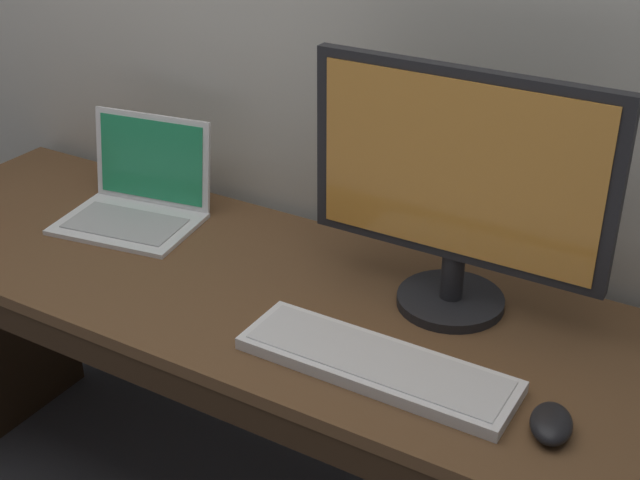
{
  "coord_description": "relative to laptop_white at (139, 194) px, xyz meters",
  "views": [
    {
      "loc": [
        0.88,
        -1.23,
        1.67
      ],
      "look_at": [
        0.15,
        0.0,
        0.9
      ],
      "focal_mm": 48.6,
      "sensor_mm": 36.0,
      "label": 1
    }
  ],
  "objects": [
    {
      "name": "desk",
      "position": [
        0.41,
        -0.12,
        -0.29
      ],
      "size": [
        1.87,
        0.6,
        0.76
      ],
      "color": "brown",
      "rests_on": "ground"
    },
    {
      "name": "laptop_white",
      "position": [
        0.0,
        0.0,
        0.0
      ],
      "size": [
        0.34,
        0.3,
        0.22
      ],
      "color": "white",
      "rests_on": "desk"
    },
    {
      "name": "external_monitor",
      "position": [
        0.78,
        -0.0,
        0.2
      ],
      "size": [
        0.57,
        0.21,
        0.48
      ],
      "color": "black",
      "rests_on": "desk"
    },
    {
      "name": "wired_keyboard",
      "position": [
        0.75,
        -0.25,
        -0.05
      ],
      "size": [
        0.5,
        0.15,
        0.03
      ],
      "color": "white",
      "rests_on": "desk"
    },
    {
      "name": "computer_mouse",
      "position": [
        1.06,
        -0.26,
        -0.04
      ],
      "size": [
        0.09,
        0.11,
        0.04
      ],
      "primitive_type": "ellipsoid",
      "rotation": [
        0.0,
        0.0,
        0.25
      ],
      "color": "black",
      "rests_on": "desk"
    }
  ]
}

